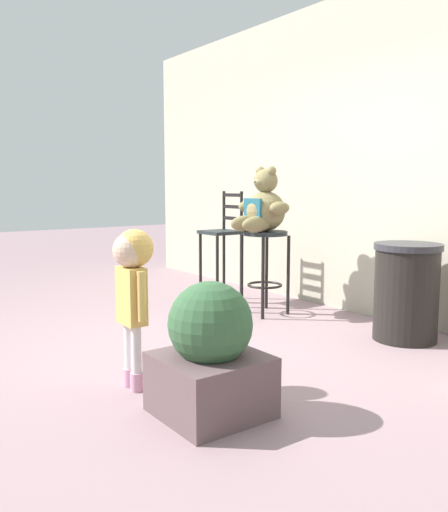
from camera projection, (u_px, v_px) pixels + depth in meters
The scene contains 8 objects.
ground_plane at pixel (186, 353), 3.99m from camera, with size 24.00×24.00×0.00m, color gray.
building_wall at pixel (381, 155), 5.08m from camera, with size 7.65×0.30×3.06m, color #B3AE97.
bar_stool_with_teddy at pixel (265, 254), 5.18m from camera, with size 0.43×0.43×0.81m.
teddy_bear at pixel (263, 208), 5.10m from camera, with size 0.60×0.53×0.62m.
child_walking at pixel (132, 274), 3.22m from camera, with size 0.31×0.25×0.98m.
trash_bin at pixel (406, 292), 4.30m from camera, with size 0.53×0.53×0.79m.
bar_chair_empty at pixel (223, 240), 5.68m from camera, with size 0.37×0.37×1.18m.
planter_with_shrub at pixel (210, 354), 2.89m from camera, with size 0.54×0.54×0.73m.
Camera 1 is at (3.29, -2.05, 1.23)m, focal length 37.64 mm.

